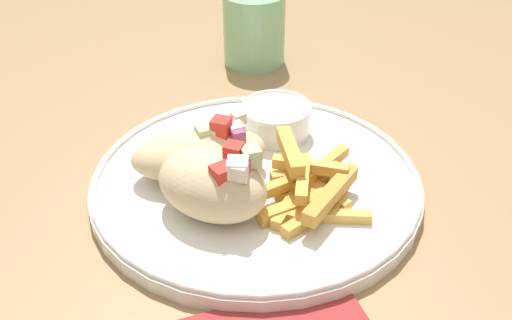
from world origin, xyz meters
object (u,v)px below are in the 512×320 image
Objects in this scene: pita_sandwich_near at (213,184)px; water_glass at (254,32)px; fries_pile at (310,188)px; sauce_ramekin at (276,118)px; pita_sandwich_far at (200,153)px; plate at (256,181)px.

pita_sandwich_near is 0.34m from water_glass.
pita_sandwich_near is 1.30× the size of water_glass.
fries_pile is (0.09, -0.00, -0.02)m from pita_sandwich_near.
fries_pile reaches higher than sauce_ramekin.
pita_sandwich_near is at bearing -86.54° from pita_sandwich_far.
fries_pile is at bearing -34.21° from pita_sandwich_far.
pita_sandwich_far is at bearing -113.10° from water_glass.
fries_pile is at bearing 40.27° from pita_sandwich_near.
pita_sandwich_far is (-0.05, 0.02, 0.03)m from plate.
pita_sandwich_far is 0.11m from fries_pile.
pita_sandwich_near is 1.03× the size of fries_pile.
sauce_ramekin is 0.21m from water_glass.
fries_pile reaches higher than plate.
water_glass is (0.02, 0.21, 0.01)m from sauce_ramekin.
fries_pile is 1.59× the size of sauce_ramekin.
sauce_ramekin is at bearing 62.34° from plate.
sauce_ramekin is (0.09, 0.11, -0.01)m from pita_sandwich_near.
pita_sandwich_far is at bearing 134.76° from pita_sandwich_near.
sauce_ramekin reaches higher than plate.
water_glass is at bearing 83.44° from sauce_ramekin.
water_glass is at bearing 85.87° from fries_pile.
water_glass reaches higher than plate.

